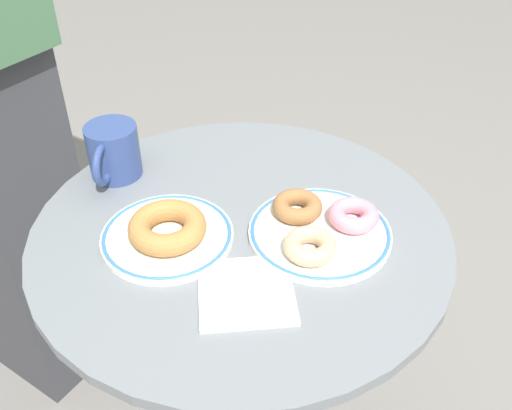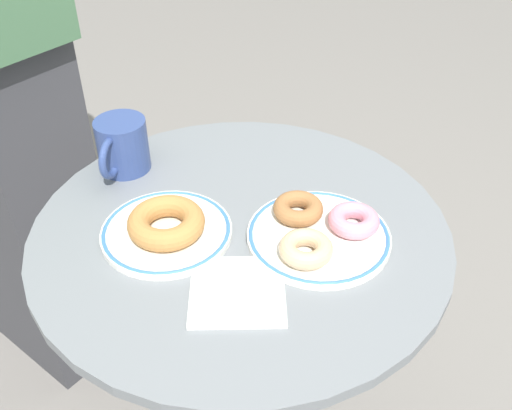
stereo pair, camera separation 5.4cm
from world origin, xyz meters
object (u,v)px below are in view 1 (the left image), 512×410
object	(u,v)px
donut_cinnamon	(297,205)
donut_glazed	(310,246)
donut_old_fashioned	(167,227)
paper_napkin	(246,292)
plate_right	(320,233)
cafe_table	(243,321)
coffee_mug	(113,152)
plate_left	(167,236)
donut_pink_frosted	(353,215)

from	to	relation	value
donut_cinnamon	donut_glazed	world-z (taller)	same
donut_old_fashioned	paper_napkin	world-z (taller)	donut_old_fashioned
plate_right	cafe_table	bearing A→B (deg)	157.59
plate_right	donut_glazed	bearing A→B (deg)	-123.14
donut_glazed	donut_cinnamon	bearing A→B (deg)	85.86
cafe_table	donut_cinnamon	bearing A→B (deg)	1.92
coffee_mug	paper_napkin	bearing A→B (deg)	-63.30
plate_right	donut_cinnamon	world-z (taller)	donut_cinnamon
donut_old_fashioned	coffee_mug	size ratio (longest dim) A/B	0.92
plate_left	plate_right	bearing A→B (deg)	-10.28
plate_left	donut_glazed	size ratio (longest dim) A/B	2.56
plate_left	donut_cinnamon	bearing A→B (deg)	2.44
cafe_table	plate_right	distance (m)	0.25
donut_cinnamon	paper_napkin	size ratio (longest dim) A/B	0.60
plate_right	donut_old_fashioned	world-z (taller)	donut_old_fashioned
plate_left	donut_glazed	world-z (taller)	donut_glazed
donut_pink_frosted	plate_right	bearing A→B (deg)	-172.52
donut_glazed	cafe_table	bearing A→B (deg)	131.97
cafe_table	paper_napkin	xyz separation A→B (m)	(-0.02, -0.13, 0.21)
donut_glazed	donut_old_fashioned	bearing A→B (deg)	157.53
donut_glazed	coffee_mug	distance (m)	0.37
donut_glazed	paper_napkin	world-z (taller)	donut_glazed
donut_old_fashioned	donut_glazed	xyz separation A→B (m)	(0.19, -0.08, -0.00)
plate_left	paper_napkin	xyz separation A→B (m)	(0.09, -0.13, -0.00)
plate_left	paper_napkin	size ratio (longest dim) A/B	1.53
donut_glazed	coffee_mug	xyz separation A→B (m)	(-0.26, 0.27, 0.02)
donut_glazed	coffee_mug	bearing A→B (deg)	133.83
plate_right	donut_pink_frosted	world-z (taller)	donut_pink_frosted
donut_old_fashioned	donut_glazed	bearing A→B (deg)	-22.47
plate_left	cafe_table	bearing A→B (deg)	2.85
donut_old_fashioned	cafe_table	bearing A→B (deg)	6.06
cafe_table	donut_cinnamon	xyz separation A→B (m)	(0.09, 0.00, 0.23)
donut_old_fashioned	donut_pink_frosted	distance (m)	0.27
paper_napkin	donut_pink_frosted	bearing A→B (deg)	28.15
cafe_table	donut_glazed	size ratio (longest dim) A/B	9.84
paper_napkin	coffee_mug	world-z (taller)	coffee_mug
plate_right	donut_old_fashioned	bearing A→B (deg)	171.20
plate_left	donut_cinnamon	distance (m)	0.20
donut_old_fashioned	coffee_mug	world-z (taller)	coffee_mug
donut_cinnamon	donut_pink_frosted	bearing A→B (deg)	-28.83
donut_pink_frosted	paper_napkin	bearing A→B (deg)	-151.85
donut_pink_frosted	coffee_mug	world-z (taller)	coffee_mug
donut_pink_frosted	donut_old_fashioned	bearing A→B (deg)	174.34
plate_left	plate_right	distance (m)	0.22
donut_old_fashioned	plate_left	bearing A→B (deg)	102.33
cafe_table	plate_right	xyz separation A→B (m)	(0.11, -0.05, 0.22)
donut_cinnamon	plate_left	bearing A→B (deg)	-177.56
donut_pink_frosted	paper_napkin	distance (m)	0.21
plate_right	paper_napkin	distance (m)	0.16
cafe_table	donut_pink_frosted	distance (m)	0.29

